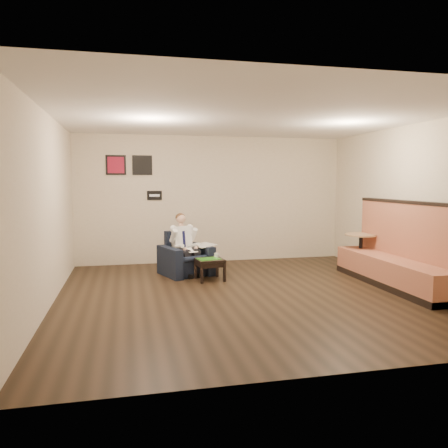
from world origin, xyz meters
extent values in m
plane|color=black|center=(0.00, 0.00, 0.00)|extent=(6.00, 6.00, 0.00)
cube|color=beige|center=(0.00, 3.00, 1.40)|extent=(6.00, 0.02, 2.80)
cube|color=beige|center=(0.00, -3.00, 1.40)|extent=(6.00, 0.02, 2.80)
cube|color=beige|center=(-3.00, 0.00, 1.40)|extent=(0.02, 6.00, 2.80)
cube|color=beige|center=(3.00, 0.00, 1.40)|extent=(0.02, 6.00, 2.80)
cube|color=white|center=(0.00, 0.00, 2.80)|extent=(6.00, 6.00, 0.02)
cube|color=black|center=(-1.30, 2.98, 1.50)|extent=(0.32, 0.02, 0.20)
cube|color=maroon|center=(-2.10, 2.98, 2.15)|extent=(0.42, 0.03, 0.42)
cube|color=black|center=(-1.55, 2.98, 2.15)|extent=(0.42, 0.03, 0.42)
cube|color=black|center=(-0.79, 1.70, 0.41)|extent=(1.09, 1.09, 0.83)
cube|color=white|center=(-0.73, 1.51, 0.51)|extent=(0.28, 0.32, 0.01)
cube|color=silver|center=(-0.44, 1.73, 0.56)|extent=(0.50, 0.55, 0.01)
cube|color=black|center=(-0.43, 1.13, 0.20)|extent=(0.53, 0.53, 0.39)
cube|color=green|center=(-0.46, 1.11, 0.40)|extent=(0.45, 0.37, 0.01)
cylinder|color=white|center=(-0.29, 1.25, 0.44)|extent=(0.08, 0.08, 0.08)
cube|color=black|center=(-0.40, 1.28, 0.40)|extent=(0.13, 0.07, 0.01)
cube|color=#A75C40|center=(2.59, 0.00, 0.73)|extent=(0.68, 2.83, 1.45)
cylinder|color=#A37F58|center=(2.60, 1.12, 0.39)|extent=(0.63, 0.63, 0.77)
camera|label=1|loc=(-1.90, -6.61, 1.81)|focal=35.00mm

